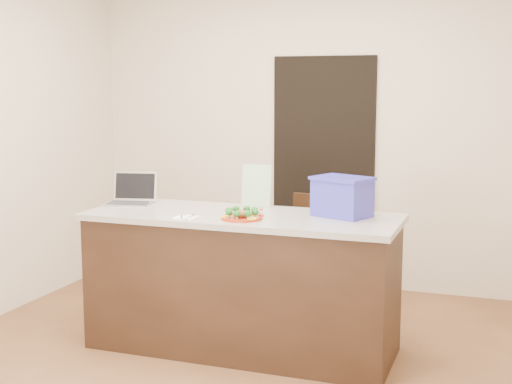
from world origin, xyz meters
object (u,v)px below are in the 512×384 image
(laptop, at_px, (132,195))
(chair, at_px, (314,247))
(yogurt_bottle, at_px, (261,214))
(island, at_px, (242,282))
(napkin, at_px, (186,217))
(blue_box, at_px, (342,196))
(plate, at_px, (242,218))

(laptop, bearing_deg, chair, 21.82)
(chair, bearing_deg, laptop, -138.30)
(yogurt_bottle, bearing_deg, laptop, 168.25)
(island, relative_size, napkin, 15.46)
(laptop, xyz_separation_m, blue_box, (1.52, 0.02, 0.07))
(plate, distance_m, laptop, 0.99)
(napkin, relative_size, yogurt_bottle, 2.16)
(plate, height_order, napkin, plate)
(plate, bearing_deg, yogurt_bottle, 33.26)
(plate, distance_m, blue_box, 0.66)
(plate, bearing_deg, blue_box, 28.32)
(yogurt_bottle, relative_size, blue_box, 0.15)
(laptop, distance_m, chair, 1.44)
(island, xyz_separation_m, plate, (0.07, -0.17, 0.47))
(plate, bearing_deg, napkin, -168.28)
(plate, bearing_deg, island, 111.47)
(napkin, height_order, yogurt_bottle, yogurt_bottle)
(yogurt_bottle, xyz_separation_m, blue_box, (0.46, 0.24, 0.10))
(island, relative_size, plate, 7.94)
(island, bearing_deg, chair, 73.91)
(plate, relative_size, napkin, 1.95)
(laptop, relative_size, chair, 0.39)
(blue_box, relative_size, chair, 0.46)
(yogurt_bottle, height_order, laptop, laptop)
(yogurt_bottle, bearing_deg, napkin, -162.76)
(napkin, relative_size, blue_box, 0.31)
(laptop, bearing_deg, blue_box, -11.52)
(napkin, height_order, chair, napkin)
(island, bearing_deg, laptop, 172.44)
(chair, bearing_deg, island, -98.44)
(plate, height_order, chair, plate)
(island, xyz_separation_m, napkin, (-0.29, -0.24, 0.46))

